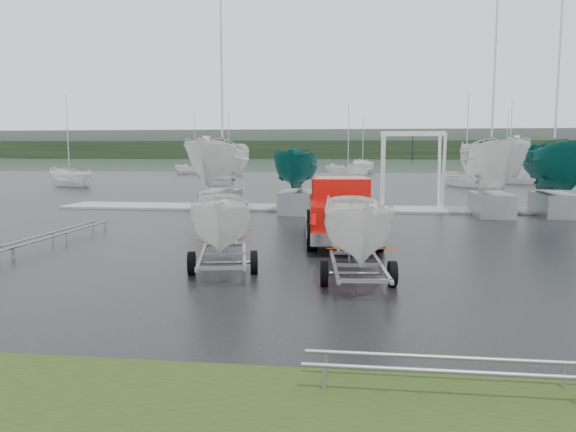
% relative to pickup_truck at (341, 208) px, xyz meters
% --- Properties ---
extents(ground_plane, '(120.00, 120.00, 0.00)m').
position_rel_pickup_truck_xyz_m(ground_plane, '(-0.56, -3.08, -1.13)').
color(ground_plane, black).
rests_on(ground_plane, ground).
extents(lake, '(300.00, 300.00, 0.00)m').
position_rel_pickup_truck_xyz_m(lake, '(-0.56, 96.92, -1.14)').
color(lake, slate).
rests_on(lake, ground).
extents(dock, '(30.00, 3.00, 0.12)m').
position_rel_pickup_truck_xyz_m(dock, '(-0.56, 9.92, -1.08)').
color(dock, '#989893').
rests_on(dock, ground).
extents(treeline, '(300.00, 8.00, 6.00)m').
position_rel_pickup_truck_xyz_m(treeline, '(-0.56, 166.92, 1.87)').
color(treeline, black).
rests_on(treeline, ground).
extents(far_hill, '(300.00, 6.00, 10.00)m').
position_rel_pickup_truck_xyz_m(far_hill, '(-0.56, 174.92, 3.87)').
color(far_hill, '#4C5651').
rests_on(far_hill, ground).
extents(pickup_truck, '(2.88, 6.69, 2.16)m').
position_rel_pickup_truck_xyz_m(pickup_truck, '(0.00, 0.00, 0.00)').
color(pickup_truck, '#A10D08').
rests_on(pickup_truck, ground).
extents(trailer_hitched, '(1.83, 3.70, 4.73)m').
position_rel_pickup_truck_xyz_m(trailer_hitched, '(0.65, -6.76, 1.45)').
color(trailer_hitched, gray).
rests_on(trailer_hitched, ground).
extents(trailer_parked, '(1.93, 3.77, 4.62)m').
position_rel_pickup_truck_xyz_m(trailer_parked, '(-2.84, -5.93, 1.39)').
color(trailer_parked, gray).
rests_on(trailer_parked, ground).
extents(boat_hoist, '(3.30, 2.18, 4.12)m').
position_rel_pickup_truck_xyz_m(boat_hoist, '(3.35, 9.92, 1.54)').
color(boat_hoist, silver).
rests_on(boat_hoist, ground).
extents(keelboat_0, '(2.63, 3.20, 10.80)m').
position_rel_pickup_truck_xyz_m(keelboat_0, '(-6.39, 7.92, 3.06)').
color(keelboat_0, gray).
rests_on(keelboat_0, ground).
extents(keelboat_1, '(2.10, 3.20, 6.68)m').
position_rel_pickup_truck_xyz_m(keelboat_1, '(-2.48, 8.12, 2.15)').
color(keelboat_1, gray).
rests_on(keelboat_1, ground).
extents(keelboat_2, '(2.62, 3.20, 10.79)m').
position_rel_pickup_truck_xyz_m(keelboat_2, '(6.95, 7.92, 3.04)').
color(keelboat_2, gray).
rests_on(keelboat_2, ground).
extents(keelboat_3, '(2.57, 3.20, 10.74)m').
position_rel_pickup_truck_xyz_m(keelboat_3, '(9.96, 8.22, 2.96)').
color(keelboat_3, gray).
rests_on(keelboat_3, ground).
extents(mast_rack_0, '(0.56, 6.50, 0.06)m').
position_rel_pickup_truck_xyz_m(mast_rack_0, '(-9.56, -2.08, -0.78)').
color(mast_rack_0, gray).
rests_on(mast_rack_0, ground).
extents(mast_rack_2, '(7.00, 0.56, 0.06)m').
position_rel_pickup_truck_xyz_m(mast_rack_2, '(3.44, -12.58, -0.78)').
color(mast_rack_2, gray).
rests_on(mast_rack_2, ground).
extents(moored_boat_0, '(3.45, 3.44, 11.21)m').
position_rel_pickup_truck_xyz_m(moored_boat_0, '(-24.72, 26.56, -1.12)').
color(moored_boat_0, silver).
rests_on(moored_boat_0, ground).
extents(moored_boat_1, '(3.67, 3.70, 11.52)m').
position_rel_pickup_truck_xyz_m(moored_boat_1, '(-0.62, 39.73, -1.13)').
color(moored_boat_1, silver).
rests_on(moored_boat_1, ground).
extents(moored_boat_2, '(2.78, 2.81, 10.83)m').
position_rel_pickup_truck_xyz_m(moored_boat_2, '(9.83, 30.65, -1.12)').
color(moored_boat_2, silver).
rests_on(moored_boat_2, ground).
extents(moored_boat_3, '(3.75, 3.78, 11.68)m').
position_rel_pickup_truck_xyz_m(moored_boat_3, '(19.29, 55.56, -1.13)').
color(moored_boat_3, silver).
rests_on(moored_boat_3, ground).
extents(moored_boat_4, '(3.12, 3.11, 10.90)m').
position_rel_pickup_truck_xyz_m(moored_boat_4, '(-21.03, 52.29, -1.12)').
color(moored_boat_4, silver).
rests_on(moored_boat_4, ground).
extents(moored_boat_5, '(3.01, 3.08, 11.67)m').
position_rel_pickup_truck_xyz_m(moored_boat_5, '(0.98, 57.86, -1.13)').
color(moored_boat_5, silver).
rests_on(moored_boat_5, ground).
extents(moored_boat_6, '(3.10, 3.11, 10.89)m').
position_rel_pickup_truck_xyz_m(moored_boat_6, '(-15.81, 49.63, -1.12)').
color(moored_boat_6, silver).
rests_on(moored_boat_6, ground).
extents(moored_boat_7, '(3.65, 3.67, 11.46)m').
position_rel_pickup_truck_xyz_m(moored_boat_7, '(14.78, 35.97, -1.12)').
color(moored_boat_7, silver).
rests_on(moored_boat_7, ground).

